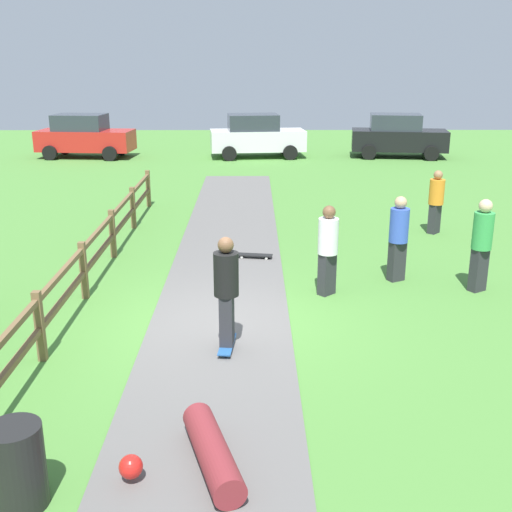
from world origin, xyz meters
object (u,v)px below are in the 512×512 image
Objects in this scene: skater_fallen at (206,453)px; parked_car_white at (256,136)px; skater_riding at (226,288)px; bystander_orange at (436,199)px; bystander_white at (328,246)px; trash_bin at (17,466)px; parked_car_black at (398,136)px; parked_car_red at (84,136)px; bystander_blue at (399,235)px; bystander_green at (482,241)px; skateboard_loose at (255,255)px.

parked_car_white is at bearing 88.24° from skater_fallen.
parked_car_white reaches higher than skater_riding.
bystander_orange reaches higher than skater_fallen.
parked_car_white is (-1.24, 17.36, -0.00)m from bystander_white.
parked_car_black reaches higher than trash_bin.
trash_bin is at bearing -124.15° from bystander_orange.
bystander_orange is 0.38× the size of parked_car_red.
parked_car_red reaches higher than skater_riding.
bystander_blue is (3.44, 6.20, 0.76)m from skater_fallen.
bystander_orange is 0.94× the size of bystander_white.
skater_riding is at bearing -109.38° from parked_car_black.
parked_car_black reaches higher than bystander_white.
skater_fallen is at bearing -131.22° from bystander_green.
parked_car_white is (-6.38, -0.01, 0.00)m from parked_car_black.
parked_car_black is (1.88, 12.97, 0.06)m from bystander_orange.
skater_riding is 5.43m from bystander_green.
bystander_blue is at bearing -26.75° from skateboard_loose.
bystander_blue is (2.88, -1.45, 0.88)m from skateboard_loose.
parked_car_white is at bearing 103.71° from bystander_green.
skater_riding is 4.76m from skateboard_loose.
skater_fallen is 7.13m from bystander_blue.
bystander_blue is at bearing 60.96° from skater_fallen.
skater_fallen is 0.87× the size of bystander_green.
trash_bin is 8.57m from skateboard_loose.
bystander_blue is 1.07× the size of bystander_orange.
parked_car_black reaches higher than skater_riding.
bystander_blue is (3.32, 3.20, -0.06)m from skater_riding.
skateboard_loose is 0.19× the size of parked_car_red.
parked_car_white is (2.55, 23.35, 0.51)m from trash_bin.
trash_bin is at bearing -77.49° from parked_car_red.
trash_bin is at bearing -137.56° from bystander_green.
bystander_orange is at bearing 53.42° from bystander_white.
skateboard_loose is (2.41, 8.22, -0.36)m from trash_bin.
bystander_white is at bearing -62.71° from parked_car_red.
bystander_blue is 0.40× the size of parked_car_red.
skater_riding is 0.99× the size of bystander_green.
parked_car_black is at bearing 69.09° from trash_bin.
bystander_green reaches higher than bystander_white.
bystander_blue is (5.29, 6.77, 0.51)m from trash_bin.
parked_car_black is (8.93, 23.36, 0.51)m from trash_bin.
bystander_green is (-0.31, -4.23, 0.12)m from bystander_orange.
bystander_orange is 0.90× the size of bystander_green.
parked_car_black reaches higher than bystander_blue.
trash_bin is at bearing -118.80° from skater_riding.
parked_car_white is 1.00× the size of parked_car_red.
bystander_blue is 1.58m from bystander_green.
skater_riding is at bearing -126.72° from bystander_orange.
bystander_green reaches higher than trash_bin.
parked_car_white is at bearing -179.89° from parked_car_black.
trash_bin is at bearing -122.28° from bystander_white.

